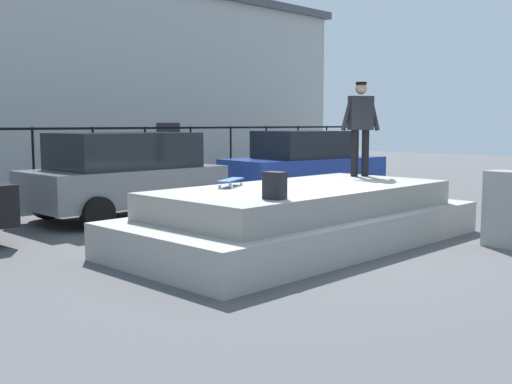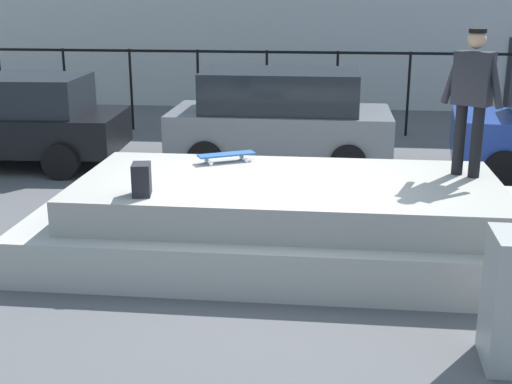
# 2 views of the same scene
# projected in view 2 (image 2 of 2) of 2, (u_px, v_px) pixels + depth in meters

# --- Properties ---
(ground_plane) EXTENTS (60.00, 60.00, 0.00)m
(ground_plane) POSITION_uv_depth(u_px,v_px,m) (271.00, 257.00, 8.48)
(ground_plane) COLOR #4C4C4F
(concrete_ledge) EXTENTS (6.29, 2.96, 0.96)m
(concrete_ledge) POSITION_uv_depth(u_px,v_px,m) (288.00, 220.00, 8.49)
(concrete_ledge) COLOR #9E9B93
(concrete_ledge) RESTS_ON ground_plane
(skateboarder) EXTENTS (0.71, 0.51, 1.80)m
(skateboarder) POSITION_uv_depth(u_px,v_px,m) (472.00, 92.00, 8.23)
(skateboarder) COLOR black
(skateboarder) RESTS_ON concrete_ledge
(skateboard) EXTENTS (0.78, 0.54, 0.12)m
(skateboard) POSITION_uv_depth(u_px,v_px,m) (227.00, 155.00, 9.16)
(skateboard) COLOR #264C8C
(skateboard) RESTS_ON concrete_ledge
(backpack) EXTENTS (0.24, 0.31, 0.37)m
(backpack) POSITION_uv_depth(u_px,v_px,m) (142.00, 179.00, 7.66)
(backpack) COLOR black
(backpack) RESTS_ON concrete_ledge
(car_black_hatchback_near) EXTENTS (4.47, 2.33, 1.68)m
(car_black_hatchback_near) POSITION_uv_depth(u_px,v_px,m) (4.00, 118.00, 12.70)
(car_black_hatchback_near) COLOR black
(car_black_hatchback_near) RESTS_ON ground_plane
(car_grey_hatchback_mid) EXTENTS (4.07, 2.21, 1.78)m
(car_grey_hatchback_mid) POSITION_uv_depth(u_px,v_px,m) (280.00, 116.00, 12.68)
(car_grey_hatchback_mid) COLOR slate
(car_grey_hatchback_mid) RESTS_ON ground_plane
(fence_row) EXTENTS (24.06, 0.06, 1.89)m
(fence_row) POSITION_uv_depth(u_px,v_px,m) (302.00, 79.00, 15.44)
(fence_row) COLOR black
(fence_row) RESTS_ON ground_plane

